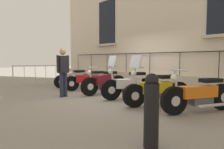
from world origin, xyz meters
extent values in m
plane|color=gray|center=(0.00, 0.00, 0.00)|extent=(60.00, 60.00, 0.00)
cube|color=beige|center=(-2.41, 0.00, 3.10)|extent=(0.60, 13.17, 6.21)
cube|color=#B1A48F|center=(-2.03, 0.00, 0.36)|extent=(0.20, 13.17, 0.73)
cube|color=black|center=(-2.09, -2.90, 3.26)|extent=(0.06, 1.22, 2.23)
cube|color=#BCAE97|center=(-2.01, -2.90, 2.09)|extent=(0.24, 1.42, 0.10)
cube|color=black|center=(-1.99, 0.00, 1.60)|extent=(0.03, 11.06, 0.03)
cylinder|color=black|center=(-1.99, -5.53, 1.16)|extent=(0.02, 0.02, 0.87)
cylinder|color=black|center=(-1.99, -4.15, 1.16)|extent=(0.02, 0.02, 0.87)
cylinder|color=black|center=(-1.99, -2.77, 1.16)|extent=(0.02, 0.02, 0.87)
cylinder|color=black|center=(-1.99, -1.38, 1.16)|extent=(0.02, 0.02, 0.87)
cylinder|color=black|center=(-1.99, 0.00, 1.16)|extent=(0.02, 0.02, 0.87)
cylinder|color=black|center=(-1.99, 1.38, 1.16)|extent=(0.02, 0.02, 0.87)
cylinder|color=black|center=(-1.99, 2.77, 1.16)|extent=(0.02, 0.02, 0.87)
cylinder|color=black|center=(0.48, -3.18, 0.30)|extent=(0.62, 0.20, 0.61)
cylinder|color=silver|center=(0.48, -3.18, 0.30)|extent=(0.23, 0.16, 0.21)
cylinder|color=black|center=(-0.80, -3.01, 0.30)|extent=(0.62, 0.20, 0.61)
cylinder|color=silver|center=(-0.80, -3.01, 0.30)|extent=(0.23, 0.16, 0.21)
cube|color=#B2B2BC|center=(-0.11, -3.10, 0.51)|extent=(0.87, 0.45, 0.33)
cube|color=#4C4C51|center=(-0.21, -3.09, 0.27)|extent=(0.53, 0.33, 0.21)
cube|color=black|center=(-0.45, -3.06, 0.75)|extent=(0.50, 0.36, 0.10)
cylinder|color=silver|center=(0.43, -3.18, 0.63)|extent=(0.17, 0.08, 0.67)
cylinder|color=silver|center=(0.38, -3.17, 0.97)|extent=(0.13, 0.74, 0.04)
sphere|color=white|center=(0.50, -3.18, 0.79)|extent=(0.16, 0.16, 0.16)
cylinder|color=silver|center=(-0.34, -2.89, 0.17)|extent=(0.76, 0.18, 0.08)
cylinder|color=black|center=(0.55, -2.13, 0.32)|extent=(0.63, 0.37, 0.63)
cylinder|color=silver|center=(0.55, -2.13, 0.32)|extent=(0.26, 0.23, 0.22)
cylinder|color=black|center=(-0.84, -1.53, 0.32)|extent=(0.63, 0.37, 0.63)
cylinder|color=silver|center=(-0.84, -1.53, 0.32)|extent=(0.26, 0.23, 0.22)
cube|color=red|center=(-0.10, -1.85, 0.51)|extent=(1.08, 0.70, 0.31)
cube|color=#4C4C51|center=(-0.19, -1.81, 0.28)|extent=(0.67, 0.48, 0.22)
cube|color=black|center=(-0.48, -1.69, 0.77)|extent=(0.65, 0.49, 0.10)
cylinder|color=silver|center=(0.50, -2.11, 0.63)|extent=(0.17, 0.12, 0.63)
cylinder|color=silver|center=(0.45, -2.09, 0.94)|extent=(0.30, 0.64, 0.04)
sphere|color=white|center=(0.56, -2.14, 0.76)|extent=(0.16, 0.16, 0.16)
cylinder|color=silver|center=(-0.32, -1.57, 0.17)|extent=(0.90, 0.44, 0.08)
cylinder|color=black|center=(0.66, -0.67, 0.35)|extent=(0.70, 0.16, 0.69)
cylinder|color=silver|center=(0.66, -0.67, 0.35)|extent=(0.25, 0.15, 0.24)
cylinder|color=black|center=(-0.68, -0.56, 0.35)|extent=(0.70, 0.16, 0.69)
cylinder|color=silver|center=(-0.68, -0.56, 0.35)|extent=(0.25, 0.15, 0.24)
cube|color=maroon|center=(0.04, -0.62, 0.56)|extent=(0.81, 0.39, 0.35)
cube|color=#4C4C51|center=(-0.06, -0.61, 0.31)|extent=(0.49, 0.30, 0.24)
cube|color=black|center=(-0.28, -0.59, 0.82)|extent=(0.46, 0.33, 0.10)
cylinder|color=silver|center=(0.61, -0.66, 0.70)|extent=(0.16, 0.07, 0.71)
cylinder|color=silver|center=(0.56, -0.66, 1.05)|extent=(0.09, 0.74, 0.04)
sphere|color=white|center=(0.68, -0.67, 0.87)|extent=(0.16, 0.16, 0.16)
cylinder|color=silver|center=(-0.19, -0.42, 0.19)|extent=(0.72, 0.13, 0.08)
cylinder|color=black|center=(0.60, 0.42, 0.34)|extent=(0.68, 0.34, 0.68)
cylinder|color=silver|center=(0.60, 0.42, 0.34)|extent=(0.27, 0.21, 0.24)
cylinder|color=black|center=(-0.64, 0.87, 0.34)|extent=(0.68, 0.34, 0.68)
cylinder|color=silver|center=(-0.64, 0.87, 0.34)|extent=(0.27, 0.21, 0.24)
cube|color=silver|center=(0.02, 0.63, 0.53)|extent=(0.95, 0.58, 0.30)
cube|color=#4C4C51|center=(-0.07, 0.66, 0.31)|extent=(0.59, 0.41, 0.24)
cube|color=black|center=(-0.32, 0.75, 0.85)|extent=(0.57, 0.42, 0.10)
cylinder|color=silver|center=(0.55, 0.44, 0.73)|extent=(0.17, 0.11, 0.79)
cylinder|color=silver|center=(0.50, 0.46, 1.13)|extent=(0.25, 0.63, 0.04)
sphere|color=white|center=(0.62, 0.42, 0.95)|extent=(0.16, 0.16, 0.16)
cylinder|color=silver|center=(-0.18, 0.87, 0.19)|extent=(0.79, 0.35, 0.08)
cube|color=silver|center=(0.56, 0.44, 1.28)|extent=(0.29, 0.54, 0.36)
cylinder|color=black|center=(0.77, 1.58, 0.33)|extent=(0.66, 0.37, 0.66)
cylinder|color=silver|center=(0.77, 1.58, 0.33)|extent=(0.27, 0.23, 0.23)
cylinder|color=black|center=(-0.62, 2.14, 0.33)|extent=(0.66, 0.37, 0.66)
cylinder|color=silver|center=(-0.62, 2.14, 0.33)|extent=(0.27, 0.23, 0.23)
cube|color=gold|center=(0.13, 1.84, 0.53)|extent=(0.98, 0.63, 0.32)
cube|color=#4C4C51|center=(0.03, 1.88, 0.30)|extent=(0.61, 0.44, 0.23)
cube|color=black|center=(-0.22, 1.98, 0.83)|extent=(0.59, 0.45, 0.10)
cylinder|color=silver|center=(0.73, 1.60, 0.73)|extent=(0.17, 0.11, 0.80)
cylinder|color=silver|center=(0.68, 1.62, 1.13)|extent=(0.29, 0.65, 0.04)
sphere|color=white|center=(0.79, 1.58, 0.95)|extent=(0.16, 0.16, 0.16)
cylinder|color=silver|center=(-0.07, 2.11, 0.18)|extent=(0.81, 0.38, 0.08)
cube|color=silver|center=(0.74, 1.60, 1.28)|extent=(0.32, 0.57, 0.36)
cylinder|color=black|center=(0.64, 2.74, 0.35)|extent=(0.69, 0.39, 0.69)
cylinder|color=silver|center=(0.64, 2.74, 0.35)|extent=(0.28, 0.23, 0.24)
cylinder|color=black|center=(-0.77, 3.33, 0.35)|extent=(0.69, 0.39, 0.69)
cylinder|color=silver|center=(-0.77, 3.33, 0.35)|extent=(0.28, 0.23, 0.24)
cube|color=orange|center=(-0.02, 3.01, 0.53)|extent=(1.05, 0.66, 0.29)
cube|color=#4C4C51|center=(-0.11, 3.05, 0.31)|extent=(0.65, 0.45, 0.24)
cube|color=black|center=(-0.39, 3.17, 0.80)|extent=(0.63, 0.47, 0.10)
cylinder|color=silver|center=(0.59, 2.76, 0.72)|extent=(0.17, 0.12, 0.75)
cylinder|color=silver|center=(0.55, 2.78, 1.09)|extent=(0.29, 0.62, 0.04)
sphere|color=white|center=(0.66, 2.73, 0.91)|extent=(0.16, 0.16, 0.16)
cylinder|color=silver|center=(-0.23, 3.28, 0.19)|extent=(0.87, 0.42, 0.08)
cylinder|color=#B7B7BF|center=(-0.38, -4.23, 0.53)|extent=(0.05, 0.05, 1.05)
cylinder|color=#B7B7BF|center=(2.00, -5.02, 0.53)|extent=(0.05, 0.05, 1.05)
cylinder|color=#B7B7BF|center=(0.81, -4.63, 1.02)|extent=(2.38, 0.83, 0.04)
cylinder|color=#B7B7BF|center=(0.81, -4.63, 0.15)|extent=(2.38, 0.83, 0.04)
cylinder|color=#B7B7BF|center=(0.10, -4.39, 0.60)|extent=(0.02, 0.02, 0.87)
cylinder|color=#B7B7BF|center=(0.57, -4.55, 0.60)|extent=(0.02, 0.02, 0.87)
cylinder|color=#B7B7BF|center=(1.05, -4.71, 0.60)|extent=(0.02, 0.02, 0.87)
cylinder|color=#B7B7BF|center=(1.52, -4.86, 0.60)|extent=(0.02, 0.02, 0.87)
cylinder|color=black|center=(2.52, 3.48, 0.49)|extent=(0.23, 0.23, 0.99)
sphere|color=black|center=(2.52, 3.48, 1.03)|extent=(0.21, 0.21, 0.21)
cylinder|color=#23283D|center=(1.37, -1.17, 0.43)|extent=(0.14, 0.14, 0.86)
cylinder|color=#23283D|center=(1.53, -1.15, 0.43)|extent=(0.14, 0.14, 0.86)
cube|color=black|center=(1.45, -1.16, 1.16)|extent=(0.39, 0.28, 0.61)
sphere|color=tan|center=(1.45, -1.16, 1.61)|extent=(0.23, 0.23, 0.23)
cylinder|color=black|center=(1.23, -1.20, 1.19)|extent=(0.09, 0.09, 0.58)
cylinder|color=black|center=(1.66, -1.12, 1.19)|extent=(0.09, 0.09, 0.58)
camera|label=1|loc=(4.99, 5.32, 1.35)|focal=32.73mm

